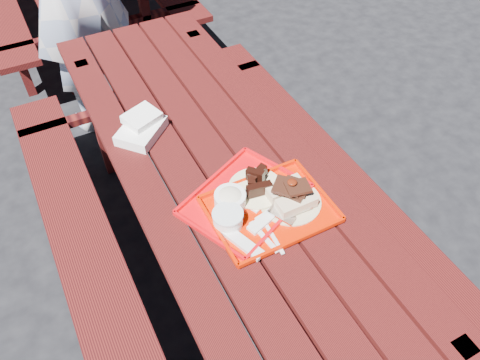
{
  "coord_description": "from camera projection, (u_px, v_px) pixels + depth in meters",
  "views": [
    {
      "loc": [
        -0.52,
        -1.15,
        2.05
      ],
      "look_at": [
        0.0,
        -0.15,
        0.82
      ],
      "focal_mm": 35.0,
      "sensor_mm": 36.0,
      "label": 1
    }
  ],
  "objects": [
    {
      "name": "near_tray",
      "position": [
        267.0,
        202.0,
        1.65
      ],
      "size": [
        0.42,
        0.36,
        0.13
      ],
      "color": "red",
      "rests_on": "picnic_table_near"
    },
    {
      "name": "ground",
      "position": [
        226.0,
        271.0,
        2.36
      ],
      "size": [
        60.0,
        60.0,
        0.0
      ],
      "primitive_type": "plane",
      "color": "black",
      "rests_on": "ground"
    },
    {
      "name": "far_tray",
      "position": [
        245.0,
        201.0,
        1.67
      ],
      "size": [
        0.51,
        0.46,
        0.07
      ],
      "color": "red",
      "rests_on": "picnic_table_near"
    },
    {
      "name": "picnic_table_near",
      "position": [
        223.0,
        199.0,
        1.95
      ],
      "size": [
        1.41,
        2.4,
        0.75
      ],
      "color": "#4A110E",
      "rests_on": "ground"
    },
    {
      "name": "white_cloth",
      "position": [
        142.0,
        127.0,
        1.92
      ],
      "size": [
        0.25,
        0.24,
        0.08
      ],
      "color": "white",
      "rests_on": "picnic_table_near"
    }
  ]
}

